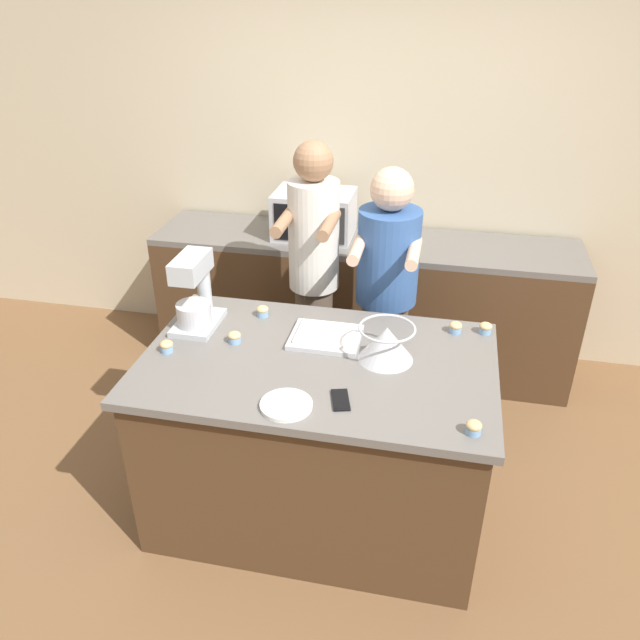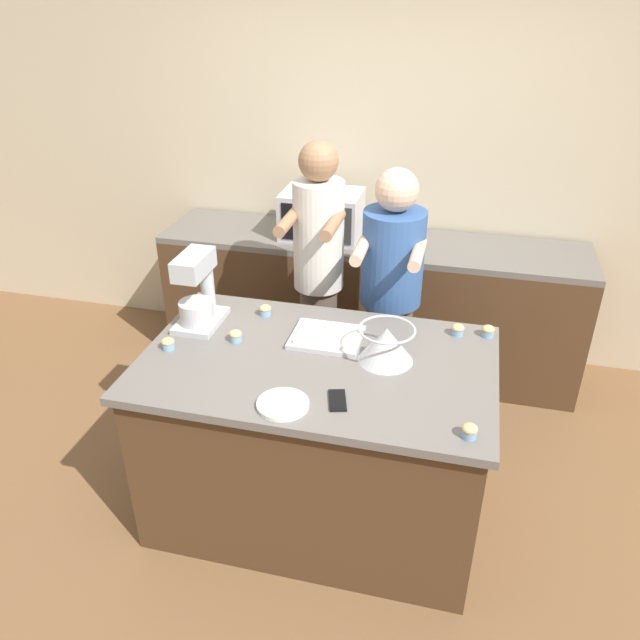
% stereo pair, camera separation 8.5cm
% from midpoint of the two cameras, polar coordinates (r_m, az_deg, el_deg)
% --- Properties ---
extents(ground_plane, '(16.00, 16.00, 0.00)m').
position_cam_midpoint_polar(ground_plane, '(3.44, 0.53, -16.53)').
color(ground_plane, brown).
extents(back_wall, '(10.00, 0.06, 2.70)m').
position_cam_midpoint_polar(back_wall, '(4.33, 6.37, 14.13)').
color(back_wall, beige).
rests_on(back_wall, ground_plane).
extents(island_counter, '(1.62, 1.01, 0.91)m').
position_cam_midpoint_polar(island_counter, '(3.13, 0.57, -10.66)').
color(island_counter, '#4C331E').
rests_on(island_counter, ground_plane).
extents(back_counter, '(2.80, 0.60, 0.93)m').
position_cam_midpoint_polar(back_counter, '(4.33, 5.06, 1.56)').
color(back_counter, '#4C331E').
rests_on(back_counter, ground_plane).
extents(person_left, '(0.30, 0.48, 1.71)m').
position_cam_midpoint_polar(person_left, '(3.56, 0.54, 3.68)').
color(person_left, brown).
rests_on(person_left, ground_plane).
extents(person_right, '(0.35, 0.51, 1.60)m').
position_cam_midpoint_polar(person_right, '(3.54, 7.10, 1.71)').
color(person_right, brown).
rests_on(person_right, ground_plane).
extents(stand_mixer, '(0.20, 0.30, 0.38)m').
position_cam_midpoint_polar(stand_mixer, '(3.12, -10.34, 2.36)').
color(stand_mixer, '#B2B7BC').
rests_on(stand_mixer, island_counter).
extents(mixing_bowl, '(0.26, 0.26, 0.17)m').
position_cam_midpoint_polar(mixing_bowl, '(2.83, 6.93, -2.16)').
color(mixing_bowl, '#BCBCC1').
rests_on(mixing_bowl, island_counter).
extents(baking_tray, '(0.33, 0.28, 0.04)m').
position_cam_midpoint_polar(baking_tray, '(3.00, 1.42, -1.51)').
color(baking_tray, '#BCBCC1').
rests_on(baking_tray, island_counter).
extents(microwave_oven, '(0.51, 0.37, 0.30)m').
position_cam_midpoint_polar(microwave_oven, '(4.14, 0.77, 9.64)').
color(microwave_oven, '#B7B7BC').
rests_on(microwave_oven, back_counter).
extents(cell_phone, '(0.11, 0.16, 0.01)m').
position_cam_midpoint_polar(cell_phone, '(2.60, 2.55, -7.34)').
color(cell_phone, black).
rests_on(cell_phone, island_counter).
extents(small_plate, '(0.22, 0.22, 0.02)m').
position_cam_midpoint_polar(small_plate, '(2.57, -2.46, -7.72)').
color(small_plate, white).
rests_on(small_plate, island_counter).
extents(cupcake_0, '(0.06, 0.06, 0.06)m').
position_cam_midpoint_polar(cupcake_0, '(2.48, 14.48, -9.79)').
color(cupcake_0, '#759EC6').
rests_on(cupcake_0, island_counter).
extents(cupcake_1, '(0.06, 0.06, 0.06)m').
position_cam_midpoint_polar(cupcake_1, '(3.00, -12.95, -2.11)').
color(cupcake_1, '#759EC6').
rests_on(cupcake_1, island_counter).
extents(cupcake_2, '(0.06, 0.06, 0.06)m').
position_cam_midpoint_polar(cupcake_2, '(3.22, -4.28, 0.91)').
color(cupcake_2, '#759EC6').
rests_on(cupcake_2, island_counter).
extents(cupcake_3, '(0.06, 0.06, 0.06)m').
position_cam_midpoint_polar(cupcake_3, '(3.11, 13.25, -0.87)').
color(cupcake_3, '#759EC6').
rests_on(cupcake_3, island_counter).
extents(cupcake_4, '(0.06, 0.06, 0.06)m').
position_cam_midpoint_polar(cupcake_4, '(3.00, -6.92, -1.44)').
color(cupcake_4, '#759EC6').
rests_on(cupcake_4, island_counter).
extents(cupcake_5, '(0.06, 0.06, 0.06)m').
position_cam_midpoint_polar(cupcake_5, '(3.14, 15.86, -0.97)').
color(cupcake_5, '#759EC6').
rests_on(cupcake_5, island_counter).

